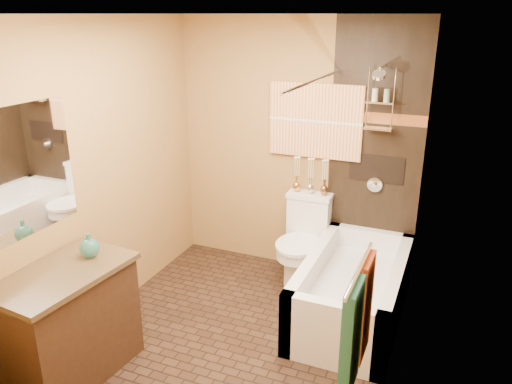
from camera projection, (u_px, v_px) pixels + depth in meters
The scene contains 23 objects.
floor at pixel (231, 344), 4.00m from camera, with size 3.00×3.00×0.00m, color black.
wall_left at pixel (94, 178), 4.02m from camera, with size 0.02×3.00×2.50m, color olive.
wall_right at pixel (400, 224), 3.14m from camera, with size 0.02×3.00×2.50m, color olive.
wall_back at pixel (295, 149), 4.88m from camera, with size 2.40×0.02×2.50m, color olive.
wall_front at pixel (85, 304), 2.28m from camera, with size 2.40×0.02×2.50m, color olive.
ceiling at pixel (224, 14), 3.15m from camera, with size 3.00×3.00×0.00m, color silver.
alcove_tile_back at pixel (375, 158), 4.58m from camera, with size 0.85×0.01×2.50m, color black.
alcove_tile_right at pixel (412, 188), 3.79m from camera, with size 0.01×1.50×2.50m, color black.
mosaic_band_back at pixel (378, 118), 4.45m from camera, with size 0.85×0.01×0.10m, color maroon.
mosaic_band_right at pixel (416, 140), 3.67m from camera, with size 0.01×1.50×0.10m, color maroon.
alcove_niche at pixel (376, 169), 4.60m from camera, with size 0.50×0.01×0.25m, color black.
shower_fixtures at pixel (379, 115), 4.34m from camera, with size 0.24×0.33×1.16m.
curtain_rod at pixel (316, 80), 3.82m from camera, with size 0.03×0.03×1.55m, color silver.
towel_bar at pixel (359, 269), 2.18m from camera, with size 0.02×0.02×0.55m, color silver.
towel_teal at pixel (351, 338), 2.15m from camera, with size 0.05×0.22×0.52m, color #1F675E.
towel_rust at pixel (363, 307), 2.38m from camera, with size 0.05×0.22×0.52m, color maroon.
sunset_painting at pixel (315, 121), 4.68m from camera, with size 0.90×0.04×0.70m, color orange.
vanity_mirror at pixel (16, 175), 3.28m from camera, with size 0.01×1.00×0.90m, color white.
bathtub at pixel (352, 295), 4.28m from camera, with size 0.80×1.50×0.55m.
toilet at pixel (302, 241), 4.82m from camera, with size 0.44×0.64×0.85m.
vanity at pixel (68, 323), 3.55m from camera, with size 0.67×1.00×0.84m.
teal_bottle at pixel (89, 245), 3.57m from camera, with size 0.14×0.14×0.22m, color #277669, non-canonical shape.
bud_vases at pixel (311, 175), 4.78m from camera, with size 0.35×0.07×0.35m.
Camera 1 is at (1.49, -3.01, 2.50)m, focal length 35.00 mm.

